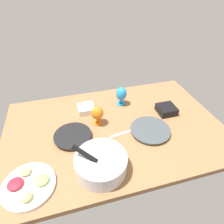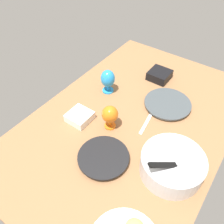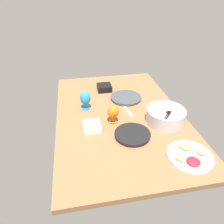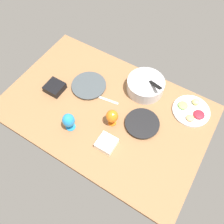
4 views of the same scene
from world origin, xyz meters
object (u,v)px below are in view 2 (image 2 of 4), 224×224
at_px(mixing_bowl, 172,165).
at_px(hurricane_glass_orange, 110,115).
at_px(square_bowl_white, 80,116).
at_px(square_bowl_black, 160,75).
at_px(dinner_plate_right, 103,158).
at_px(dinner_plate_left, 168,104).
at_px(hurricane_glass_blue, 108,79).

distance_m(mixing_bowl, hurricane_glass_orange, 0.41).
bearing_deg(square_bowl_white, square_bowl_black, 162.93).
xyz_separation_m(dinner_plate_right, hurricane_glass_orange, (-0.20, -0.10, 0.08)).
height_order(dinner_plate_left, square_bowl_white, square_bowl_white).
height_order(mixing_bowl, hurricane_glass_blue, mixing_bowl).
xyz_separation_m(dinner_plate_right, square_bowl_black, (-0.77, -0.09, 0.02)).
height_order(hurricane_glass_orange, square_bowl_white, hurricane_glass_orange).
xyz_separation_m(dinner_plate_left, square_bowl_white, (0.41, -0.36, 0.01)).
bearing_deg(mixing_bowl, square_bowl_white, -90.62).
bearing_deg(dinner_plate_left, square_bowl_white, -41.91).
bearing_deg(hurricane_glass_orange, square_bowl_white, -70.80).
bearing_deg(hurricane_glass_blue, square_bowl_black, 146.28).
relative_size(dinner_plate_left, dinner_plate_right, 1.11).
bearing_deg(square_bowl_black, dinner_plate_left, 38.17).
bearing_deg(mixing_bowl, dinner_plate_left, -152.20).
relative_size(square_bowl_white, square_bowl_black, 0.93).
xyz_separation_m(hurricane_glass_orange, square_bowl_black, (-0.56, 0.02, -0.06)).
bearing_deg(dinner_plate_right, dinner_plate_left, 171.04).
bearing_deg(dinner_plate_left, square_bowl_black, -141.83).
relative_size(mixing_bowl, hurricane_glass_orange, 2.03).
distance_m(hurricane_glass_orange, square_bowl_black, 0.57).
relative_size(hurricane_glass_orange, hurricane_glass_blue, 0.92).
bearing_deg(dinner_plate_right, square_bowl_white, -116.78).
distance_m(hurricane_glass_orange, square_bowl_white, 0.20).
height_order(hurricane_glass_blue, square_bowl_black, hurricane_glass_blue).
bearing_deg(hurricane_glass_blue, mixing_bowl, 62.55).
bearing_deg(square_bowl_white, hurricane_glass_orange, 109.20).
bearing_deg(square_bowl_black, dinner_plate_right, 6.43).
bearing_deg(hurricane_glass_blue, dinner_plate_left, 104.47).
bearing_deg(hurricane_glass_blue, dinner_plate_right, 33.77).
bearing_deg(hurricane_glass_blue, square_bowl_white, 3.85).
distance_m(hurricane_glass_blue, square_bowl_black, 0.39).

